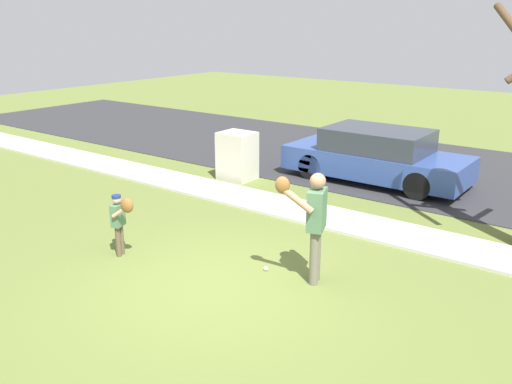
# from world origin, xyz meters

# --- Properties ---
(ground_plane) EXTENTS (48.00, 48.00, 0.00)m
(ground_plane) POSITION_xyz_m (0.00, 3.50, 0.00)
(ground_plane) COLOR olive
(sidewalk_strip) EXTENTS (36.00, 1.20, 0.06)m
(sidewalk_strip) POSITION_xyz_m (0.00, 3.60, 0.03)
(sidewalk_strip) COLOR beige
(sidewalk_strip) RESTS_ON ground
(road_surface) EXTENTS (36.00, 6.80, 0.02)m
(road_surface) POSITION_xyz_m (0.00, 8.60, 0.01)
(road_surface) COLOR #2D2D30
(road_surface) RESTS_ON ground
(person_adult) EXTENTS (0.66, 0.80, 1.75)m
(person_adult) POSITION_xyz_m (1.04, 0.98, 1.08)
(person_adult) COLOR #6B6656
(person_adult) RESTS_ON ground
(person_child) EXTENTS (0.57, 0.37, 1.12)m
(person_child) POSITION_xyz_m (-2.06, -0.15, 0.73)
(person_child) COLOR brown
(person_child) RESTS_ON ground
(baseball) EXTENTS (0.07, 0.07, 0.07)m
(baseball) POSITION_xyz_m (0.24, 0.87, 0.04)
(baseball) COLOR white
(baseball) RESTS_ON ground
(utility_cabinet) EXTENTS (0.84, 0.74, 1.21)m
(utility_cabinet) POSITION_xyz_m (-3.46, 4.77, 0.61)
(utility_cabinet) COLOR beige
(utility_cabinet) RESTS_ON ground
(parked_wagon_blue) EXTENTS (4.50, 1.80, 1.33)m
(parked_wagon_blue) POSITION_xyz_m (-0.54, 6.65, 0.66)
(parked_wagon_blue) COLOR #2D478C
(parked_wagon_blue) RESTS_ON road_surface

